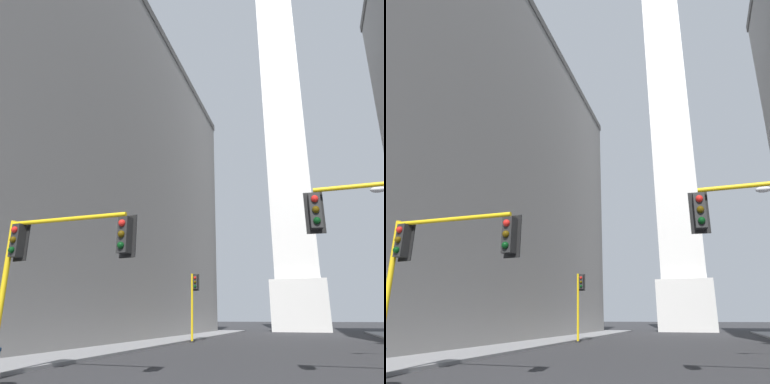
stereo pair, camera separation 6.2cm
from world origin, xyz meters
The scene contains 5 objects.
sidewalk_left centered at (-10.24, 20.28, 0.07)m, with size 5.00×67.60×0.15m, color gray.
building_left centered at (-21.20, 27.66, 16.08)m, with size 20.19×48.16×32.14m.
obelisk centered at (0.00, 56.34, 34.79)m, with size 7.80×7.80×72.96m.
traffic_light_near_left centered at (-5.92, 7.82, 3.77)m, with size 4.79×0.52×4.96m.
traffic_light_mid_left centered at (-7.25, 27.68, 3.49)m, with size 0.76×0.52×5.28m.
Camera 2 is at (2.15, -2.21, 1.80)m, focal length 35.00 mm.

